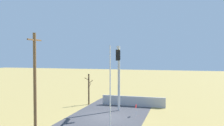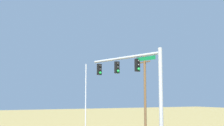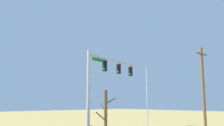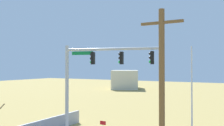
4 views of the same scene
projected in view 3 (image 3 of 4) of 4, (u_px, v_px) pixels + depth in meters
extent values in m
cylinder|color=#B2B5BA|center=(88.00, 96.00, 19.84)|extent=(0.28, 0.28, 7.56)
cylinder|color=#B2B5BA|center=(114.00, 61.00, 23.43)|extent=(7.28, 1.92, 0.20)
cube|color=#0F7238|center=(99.00, 60.00, 21.44)|extent=(1.76, 0.45, 0.28)
cube|color=black|center=(105.00, 66.00, 22.10)|extent=(0.32, 0.41, 0.96)
sphere|color=black|center=(104.00, 62.00, 22.03)|extent=(0.22, 0.22, 0.22)
sphere|color=black|center=(104.00, 66.00, 21.98)|extent=(0.22, 0.22, 0.22)
sphere|color=green|center=(104.00, 69.00, 21.93)|extent=(0.22, 0.22, 0.22)
cube|color=black|center=(119.00, 69.00, 23.99)|extent=(0.32, 0.41, 0.96)
sphere|color=black|center=(118.00, 66.00, 23.92)|extent=(0.22, 0.22, 0.22)
sphere|color=black|center=(118.00, 69.00, 23.87)|extent=(0.22, 0.22, 0.22)
sphere|color=green|center=(118.00, 72.00, 23.82)|extent=(0.22, 0.22, 0.22)
cube|color=black|center=(130.00, 71.00, 25.88)|extent=(0.32, 0.41, 0.96)
sphere|color=black|center=(130.00, 68.00, 25.81)|extent=(0.22, 0.22, 0.22)
sphere|color=black|center=(130.00, 71.00, 25.76)|extent=(0.22, 0.22, 0.22)
sphere|color=green|center=(130.00, 74.00, 25.71)|extent=(0.22, 0.22, 0.22)
cylinder|color=silver|center=(147.00, 99.00, 27.35)|extent=(0.10, 0.10, 7.24)
cylinder|color=brown|center=(204.00, 92.00, 22.60)|extent=(0.26, 0.26, 8.38)
cube|color=brown|center=(201.00, 54.00, 23.17)|extent=(1.90, 0.12, 0.12)
cylinder|color=brown|center=(106.00, 124.00, 14.68)|extent=(0.20, 0.20, 4.03)
cylinder|color=brown|center=(101.00, 116.00, 14.51)|extent=(0.78, 0.07, 0.57)
cylinder|color=brown|center=(111.00, 101.00, 14.92)|extent=(0.54, 0.47, 0.39)
cylinder|color=brown|center=(103.00, 107.00, 15.06)|extent=(0.12, 0.61, 0.55)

